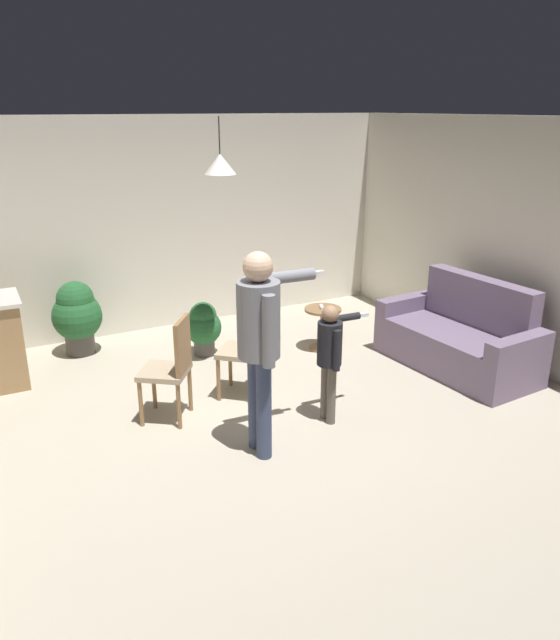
{
  "coord_description": "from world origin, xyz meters",
  "views": [
    {
      "loc": [
        -2.2,
        -4.38,
        2.79
      ],
      "look_at": [
        0.15,
        0.13,
        1.0
      ],
      "focal_mm": 34.17,
      "sensor_mm": 36.0,
      "label": 1
    }
  ],
  "objects_px": {
    "dining_chair_near_wall": "(248,346)",
    "potted_plant_corner": "(77,314)",
    "dining_chair_by_counter": "(172,365)",
    "side_table_by_couch": "(323,323)",
    "person_adult": "(260,332)",
    "person_child": "(330,351)",
    "potted_plant_by_wall": "(203,326)",
    "spare_remote_on_table": "(322,307)",
    "couch_floral": "(460,339)"
  },
  "relations": [
    {
      "from": "dining_chair_near_wall",
      "to": "potted_plant_corner",
      "type": "distance_m",
      "value": 2.35
    },
    {
      "from": "side_table_by_couch",
      "to": "potted_plant_corner",
      "type": "bearing_deg",
      "value": 155.05
    },
    {
      "from": "spare_remote_on_table",
      "to": "side_table_by_couch",
      "type": "bearing_deg",
      "value": 4.72
    },
    {
      "from": "dining_chair_by_counter",
      "to": "spare_remote_on_table",
      "type": "bearing_deg",
      "value": -32.45
    },
    {
      "from": "side_table_by_couch",
      "to": "dining_chair_near_wall",
      "type": "xyz_separation_m",
      "value": [
        -1.32,
        -0.74,
        0.22
      ]
    },
    {
      "from": "dining_chair_near_wall",
      "to": "couch_floral",
      "type": "bearing_deg",
      "value": -58.13
    },
    {
      "from": "person_child",
      "to": "side_table_by_couch",
      "type": "bearing_deg",
      "value": 153.46
    },
    {
      "from": "side_table_by_couch",
      "to": "potted_plant_by_wall",
      "type": "relative_size",
      "value": 0.8
    },
    {
      "from": "couch_floral",
      "to": "person_child",
      "type": "xyz_separation_m",
      "value": [
        -1.96,
        -0.39,
        0.37
      ]
    },
    {
      "from": "couch_floral",
      "to": "potted_plant_corner",
      "type": "height_order",
      "value": "couch_floral"
    },
    {
      "from": "dining_chair_near_wall",
      "to": "potted_plant_corner",
      "type": "relative_size",
      "value": 1.13
    },
    {
      "from": "potted_plant_by_wall",
      "to": "spare_remote_on_table",
      "type": "height_order",
      "value": "potted_plant_by_wall"
    },
    {
      "from": "dining_chair_near_wall",
      "to": "person_child",
      "type": "bearing_deg",
      "value": -108.99
    },
    {
      "from": "side_table_by_couch",
      "to": "dining_chair_near_wall",
      "type": "relative_size",
      "value": 0.52
    },
    {
      "from": "dining_chair_near_wall",
      "to": "potted_plant_by_wall",
      "type": "bearing_deg",
      "value": 42.46
    },
    {
      "from": "side_table_by_couch",
      "to": "person_adult",
      "type": "bearing_deg",
      "value": -133.54
    },
    {
      "from": "person_adult",
      "to": "person_child",
      "type": "height_order",
      "value": "person_adult"
    },
    {
      "from": "dining_chair_by_counter",
      "to": "potted_plant_by_wall",
      "type": "relative_size",
      "value": 1.55
    },
    {
      "from": "side_table_by_couch",
      "to": "person_child",
      "type": "distance_m",
      "value": 1.82
    },
    {
      "from": "dining_chair_near_wall",
      "to": "potted_plant_corner",
      "type": "xyz_separation_m",
      "value": [
        -1.31,
        1.96,
        -0.06
      ]
    },
    {
      "from": "dining_chair_by_counter",
      "to": "dining_chair_near_wall",
      "type": "height_order",
      "value": "same"
    },
    {
      "from": "dining_chair_near_wall",
      "to": "potted_plant_by_wall",
      "type": "distance_m",
      "value": 1.25
    },
    {
      "from": "couch_floral",
      "to": "potted_plant_corner",
      "type": "xyz_separation_m",
      "value": [
        -3.71,
        2.39,
        0.15
      ]
    },
    {
      "from": "person_adult",
      "to": "potted_plant_by_wall",
      "type": "height_order",
      "value": "person_adult"
    },
    {
      "from": "side_table_by_couch",
      "to": "person_adult",
      "type": "xyz_separation_m",
      "value": [
        -1.66,
        -1.75,
        0.75
      ]
    },
    {
      "from": "couch_floral",
      "to": "potted_plant_corner",
      "type": "bearing_deg",
      "value": 53.12
    },
    {
      "from": "potted_plant_corner",
      "to": "spare_remote_on_table",
      "type": "distance_m",
      "value": 2.88
    },
    {
      "from": "couch_floral",
      "to": "dining_chair_near_wall",
      "type": "xyz_separation_m",
      "value": [
        -2.41,
        0.43,
        0.21
      ]
    },
    {
      "from": "person_child",
      "to": "potted_plant_by_wall",
      "type": "bearing_deg",
      "value": -164.55
    },
    {
      "from": "spare_remote_on_table",
      "to": "couch_floral",
      "type": "bearing_deg",
      "value": -46.4
    },
    {
      "from": "dining_chair_by_counter",
      "to": "spare_remote_on_table",
      "type": "xyz_separation_m",
      "value": [
        2.12,
        0.85,
        -0.01
      ]
    },
    {
      "from": "potted_plant_corner",
      "to": "spare_remote_on_table",
      "type": "height_order",
      "value": "potted_plant_corner"
    },
    {
      "from": "potted_plant_corner",
      "to": "potted_plant_by_wall",
      "type": "distance_m",
      "value": 1.49
    },
    {
      "from": "side_table_by_couch",
      "to": "dining_chair_by_counter",
      "type": "bearing_deg",
      "value": -158.22
    },
    {
      "from": "dining_chair_near_wall",
      "to": "person_adult",
      "type": "bearing_deg",
      "value": -156.76
    },
    {
      "from": "side_table_by_couch",
      "to": "potted_plant_by_wall",
      "type": "height_order",
      "value": "potted_plant_by_wall"
    },
    {
      "from": "person_child",
      "to": "potted_plant_corner",
      "type": "distance_m",
      "value": 3.29
    },
    {
      "from": "person_adult",
      "to": "potted_plant_corner",
      "type": "bearing_deg",
      "value": -158.89
    },
    {
      "from": "person_adult",
      "to": "dining_chair_near_wall",
      "type": "relative_size",
      "value": 1.74
    },
    {
      "from": "dining_chair_by_counter",
      "to": "person_adult",
      "type": "bearing_deg",
      "value": -116.23
    },
    {
      "from": "person_child",
      "to": "dining_chair_near_wall",
      "type": "xyz_separation_m",
      "value": [
        -0.45,
        0.81,
        -0.16
      ]
    },
    {
      "from": "person_adult",
      "to": "dining_chair_near_wall",
      "type": "xyz_separation_m",
      "value": [
        0.34,
        1.01,
        -0.54
      ]
    },
    {
      "from": "potted_plant_corner",
      "to": "person_child",
      "type": "bearing_deg",
      "value": -57.62
    },
    {
      "from": "dining_chair_by_counter",
      "to": "dining_chair_near_wall",
      "type": "bearing_deg",
      "value": -46.1
    },
    {
      "from": "person_adult",
      "to": "dining_chair_by_counter",
      "type": "distance_m",
      "value": 1.15
    },
    {
      "from": "couch_floral",
      "to": "potted_plant_corner",
      "type": "distance_m",
      "value": 4.42
    },
    {
      "from": "side_table_by_couch",
      "to": "person_child",
      "type": "height_order",
      "value": "person_child"
    },
    {
      "from": "person_child",
      "to": "dining_chair_by_counter",
      "type": "height_order",
      "value": "person_child"
    },
    {
      "from": "person_adult",
      "to": "dining_chair_near_wall",
      "type": "distance_m",
      "value": 1.2
    },
    {
      "from": "side_table_by_couch",
      "to": "person_adult",
      "type": "height_order",
      "value": "person_adult"
    }
  ]
}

